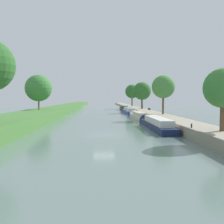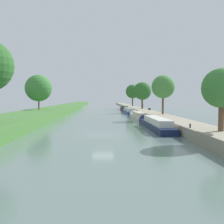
# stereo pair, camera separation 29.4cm
# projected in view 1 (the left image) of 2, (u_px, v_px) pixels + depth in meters

# --- Properties ---
(ground_plane) EXTENTS (160.00, 160.00, 0.00)m
(ground_plane) POSITION_uv_depth(u_px,v_px,m) (104.00, 135.00, 28.36)
(ground_plane) COLOR slate
(right_towpath) EXTENTS (3.92, 260.00, 1.13)m
(right_towpath) POSITION_uv_depth(u_px,v_px,m) (196.00, 130.00, 28.82)
(right_towpath) COLOR #9E937F
(right_towpath) RESTS_ON ground_plane
(stone_quay) EXTENTS (0.25, 260.00, 1.18)m
(stone_quay) POSITION_uv_depth(u_px,v_px,m) (179.00, 129.00, 28.72)
(stone_quay) COLOR gray
(stone_quay) RESTS_ON ground_plane
(narrowboat_navy) EXTENTS (2.15, 15.86, 2.25)m
(narrowboat_navy) POSITION_uv_depth(u_px,v_px,m) (155.00, 123.00, 34.76)
(narrowboat_navy) COLOR #141E42
(narrowboat_navy) RESTS_ON ground_plane
(narrowboat_cream) EXTENTS (1.97, 16.66, 1.93)m
(narrowboat_cream) POSITION_uv_depth(u_px,v_px,m) (139.00, 116.00, 51.14)
(narrowboat_cream) COLOR beige
(narrowboat_cream) RESTS_ON ground_plane
(narrowboat_blue) EXTENTS (2.14, 16.57, 2.27)m
(narrowboat_blue) POSITION_uv_depth(u_px,v_px,m) (128.00, 111.00, 69.27)
(narrowboat_blue) COLOR #283D93
(narrowboat_blue) RESTS_ON ground_plane
(narrowboat_maroon) EXTENTS (2.12, 10.42, 2.20)m
(narrowboat_maroon) POSITION_uv_depth(u_px,v_px,m) (124.00, 109.00, 84.04)
(narrowboat_maroon) COLOR maroon
(narrowboat_maroon) RESTS_ON ground_plane
(tree_rightbank_near) EXTENTS (3.80, 3.80, 6.01)m
(tree_rightbank_near) POSITION_uv_depth(u_px,v_px,m) (223.00, 88.00, 23.18)
(tree_rightbank_near) COLOR brown
(tree_rightbank_near) RESTS_ON right_towpath
(tree_rightbank_midnear) EXTENTS (4.48, 4.48, 7.57)m
(tree_rightbank_midnear) POSITION_uv_depth(u_px,v_px,m) (163.00, 87.00, 47.35)
(tree_rightbank_midnear) COLOR brown
(tree_rightbank_midnear) RESTS_ON right_towpath
(tree_rightbank_midfar) EXTENTS (5.15, 5.15, 7.73)m
(tree_rightbank_midfar) POSITION_uv_depth(u_px,v_px,m) (142.00, 91.00, 70.71)
(tree_rightbank_midfar) COLOR #4C3828
(tree_rightbank_midfar) RESTS_ON right_towpath
(tree_rightbank_far) EXTENTS (5.31, 5.31, 8.29)m
(tree_rightbank_far) POSITION_uv_depth(u_px,v_px,m) (132.00, 92.00, 94.18)
(tree_rightbank_far) COLOR brown
(tree_rightbank_far) RESTS_ON right_towpath
(tree_leftbank_downstream) EXTENTS (5.69, 5.69, 7.47)m
(tree_leftbank_downstream) POSITION_uv_depth(u_px,v_px,m) (39.00, 88.00, 52.29)
(tree_leftbank_downstream) COLOR brown
(tree_leftbank_downstream) RESTS_ON left_grassy_bank
(person_walking) EXTENTS (0.34, 0.34, 1.66)m
(person_walking) POSITION_uv_depth(u_px,v_px,m) (143.00, 105.00, 74.47)
(person_walking) COLOR #282D42
(person_walking) RESTS_ON right_towpath
(mooring_bollard_near) EXTENTS (0.16, 0.16, 0.45)m
(mooring_bollard_near) POSITION_uv_depth(u_px,v_px,m) (192.00, 126.00, 25.91)
(mooring_bollard_near) COLOR black
(mooring_bollard_near) RESTS_ON right_towpath
(mooring_bollard_far) EXTENTS (0.16, 0.16, 0.45)m
(mooring_bollard_far) POSITION_uv_depth(u_px,v_px,m) (128.00, 106.00, 88.55)
(mooring_bollard_far) COLOR black
(mooring_bollard_far) RESTS_ON right_towpath
(park_bench) EXTENTS (0.44, 1.50, 0.47)m
(park_bench) POSITION_uv_depth(u_px,v_px,m) (149.00, 109.00, 64.73)
(park_bench) COLOR #333338
(park_bench) RESTS_ON right_towpath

